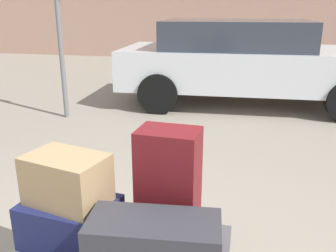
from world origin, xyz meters
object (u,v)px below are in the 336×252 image
(duffel_bag_charcoal_front_right, at_px, (154,252))
(parked_car, at_px, (246,60))
(suitcase_maroon_rear_right, at_px, (169,187))
(suitcase_navy_front_left, at_px, (71,222))
(bollard_kerb_near, at_px, (335,63))
(no_parking_sign, at_px, (59,25))
(duffel_bag_tan_topmost_pile, at_px, (67,179))

(duffel_bag_charcoal_front_right, bearing_deg, parked_car, 80.94)
(suitcase_maroon_rear_right, bearing_deg, suitcase_navy_front_left, -160.06)
(parked_car, distance_m, bollard_kerb_near, 4.11)
(suitcase_navy_front_left, xyz_separation_m, bollard_kerb_near, (3.04, 8.27, -0.19))
(duffel_bag_charcoal_front_right, bearing_deg, suitcase_navy_front_left, 152.85)
(duffel_bag_charcoal_front_right, xyz_separation_m, no_parking_sign, (-2.33, 3.58, 0.87))
(no_parking_sign, bearing_deg, duffel_bag_tan_topmost_pile, -62.03)
(bollard_kerb_near, distance_m, no_parking_sign, 6.97)
(parked_car, bearing_deg, no_parking_sign, -151.47)
(suitcase_navy_front_left, bearing_deg, bollard_kerb_near, 77.14)
(suitcase_navy_front_left, relative_size, duffel_bag_charcoal_front_right, 0.81)
(suitcase_navy_front_left, relative_size, suitcase_maroon_rear_right, 0.76)
(suitcase_navy_front_left, xyz_separation_m, no_parking_sign, (-1.79, 3.36, 0.91))
(parked_car, height_order, bollard_kerb_near, parked_car)
(duffel_bag_charcoal_front_right, xyz_separation_m, parked_car, (0.32, 5.02, 0.24))
(duffel_bag_charcoal_front_right, xyz_separation_m, duffel_bag_tan_topmost_pile, (-0.55, 0.22, 0.22))
(parked_car, bearing_deg, suitcase_maroon_rear_right, -94.06)
(duffel_bag_tan_topmost_pile, relative_size, bollard_kerb_near, 0.76)
(no_parking_sign, bearing_deg, bollard_kerb_near, 45.46)
(duffel_bag_charcoal_front_right, distance_m, parked_car, 5.04)
(suitcase_maroon_rear_right, distance_m, duffel_bag_charcoal_front_right, 0.41)
(bollard_kerb_near, bearing_deg, no_parking_sign, -134.54)
(suitcase_maroon_rear_right, height_order, duffel_bag_charcoal_front_right, suitcase_maroon_rear_right)
(duffel_bag_tan_topmost_pile, xyz_separation_m, bollard_kerb_near, (3.04, 8.27, -0.45))
(parked_car, distance_m, no_parking_sign, 3.08)
(no_parking_sign, bearing_deg, suitcase_navy_front_left, -62.03)
(suitcase_maroon_rear_right, relative_size, no_parking_sign, 0.30)
(duffel_bag_charcoal_front_right, xyz_separation_m, bollard_kerb_near, (2.49, 8.48, -0.23))
(duffel_bag_charcoal_front_right, distance_m, duffel_bag_tan_topmost_pile, 0.63)
(duffel_bag_tan_topmost_pile, bearing_deg, no_parking_sign, 131.68)
(suitcase_maroon_rear_right, bearing_deg, duffel_bag_tan_topmost_pile, -160.06)
(suitcase_navy_front_left, distance_m, no_parking_sign, 3.92)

